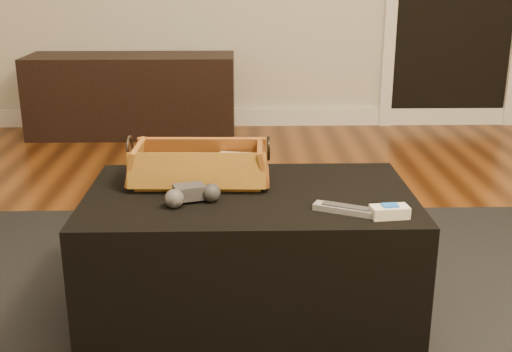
{
  "coord_description": "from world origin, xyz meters",
  "views": [
    {
      "loc": [
        -0.18,
        -1.78,
        1.09
      ],
      "look_at": [
        -0.14,
        0.05,
        0.49
      ],
      "focal_mm": 45.0,
      "sensor_mm": 36.0,
      "label": 1
    }
  ],
  "objects_px": {
    "media_cabinet": "(133,95)",
    "ottoman": "(250,255)",
    "cream_gadget": "(390,212)",
    "tv_remote": "(192,176)",
    "silver_remote": "(346,209)",
    "game_controller": "(191,194)",
    "wicker_basket": "(200,167)"
  },
  "relations": [
    {
      "from": "media_cabinet",
      "to": "game_controller",
      "type": "bearing_deg",
      "value": -76.99
    },
    {
      "from": "silver_remote",
      "to": "cream_gadget",
      "type": "distance_m",
      "value": 0.12
    },
    {
      "from": "tv_remote",
      "to": "wicker_basket",
      "type": "relative_size",
      "value": 0.52
    },
    {
      "from": "ottoman",
      "to": "tv_remote",
      "type": "relative_size",
      "value": 4.31
    },
    {
      "from": "tv_remote",
      "to": "silver_remote",
      "type": "relative_size",
      "value": 1.25
    },
    {
      "from": "media_cabinet",
      "to": "tv_remote",
      "type": "height_order",
      "value": "media_cabinet"
    },
    {
      "from": "tv_remote",
      "to": "cream_gadget",
      "type": "bearing_deg",
      "value": -31.94
    },
    {
      "from": "ottoman",
      "to": "wicker_basket",
      "type": "bearing_deg",
      "value": 147.74
    },
    {
      "from": "wicker_basket",
      "to": "game_controller",
      "type": "height_order",
      "value": "wicker_basket"
    },
    {
      "from": "wicker_basket",
      "to": "silver_remote",
      "type": "distance_m",
      "value": 0.51
    },
    {
      "from": "silver_remote",
      "to": "wicker_basket",
      "type": "bearing_deg",
      "value": 147.36
    },
    {
      "from": "silver_remote",
      "to": "cream_gadget",
      "type": "xyz_separation_m",
      "value": [
        0.11,
        -0.04,
        0.01
      ]
    },
    {
      "from": "ottoman",
      "to": "tv_remote",
      "type": "distance_m",
      "value": 0.31
    },
    {
      "from": "media_cabinet",
      "to": "silver_remote",
      "type": "height_order",
      "value": "media_cabinet"
    },
    {
      "from": "tv_remote",
      "to": "cream_gadget",
      "type": "relative_size",
      "value": 2.12
    },
    {
      "from": "wicker_basket",
      "to": "game_controller",
      "type": "xyz_separation_m",
      "value": [
        -0.01,
        -0.19,
        -0.02
      ]
    },
    {
      "from": "ottoman",
      "to": "silver_remote",
      "type": "bearing_deg",
      "value": -32.86
    },
    {
      "from": "wicker_basket",
      "to": "cream_gadget",
      "type": "distance_m",
      "value": 0.62
    },
    {
      "from": "ottoman",
      "to": "game_controller",
      "type": "bearing_deg",
      "value": -152.79
    },
    {
      "from": "media_cabinet",
      "to": "silver_remote",
      "type": "bearing_deg",
      "value": -68.6
    },
    {
      "from": "tv_remote",
      "to": "game_controller",
      "type": "distance_m",
      "value": 0.17
    },
    {
      "from": "media_cabinet",
      "to": "cream_gadget",
      "type": "bearing_deg",
      "value": -66.77
    },
    {
      "from": "game_controller",
      "to": "media_cabinet",
      "type": "bearing_deg",
      "value": 103.01
    },
    {
      "from": "wicker_basket",
      "to": "cream_gadget",
      "type": "xyz_separation_m",
      "value": [
        0.54,
        -0.31,
        -0.03
      ]
    },
    {
      "from": "media_cabinet",
      "to": "ottoman",
      "type": "xyz_separation_m",
      "value": [
        0.75,
        -2.44,
        -0.05
      ]
    },
    {
      "from": "tv_remote",
      "to": "wicker_basket",
      "type": "xyz_separation_m",
      "value": [
        0.02,
        0.02,
        0.02
      ]
    },
    {
      "from": "ottoman",
      "to": "game_controller",
      "type": "relative_size",
      "value": 5.64
    },
    {
      "from": "cream_gadget",
      "to": "ottoman",
      "type": "bearing_deg",
      "value": 151.0
    },
    {
      "from": "media_cabinet",
      "to": "tv_remote",
      "type": "distance_m",
      "value": 2.43
    },
    {
      "from": "ottoman",
      "to": "silver_remote",
      "type": "relative_size",
      "value": 5.37
    },
    {
      "from": "ottoman",
      "to": "silver_remote",
      "type": "xyz_separation_m",
      "value": [
        0.27,
        -0.17,
        0.22
      ]
    },
    {
      "from": "media_cabinet",
      "to": "wicker_basket",
      "type": "distance_m",
      "value": 2.42
    }
  ]
}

